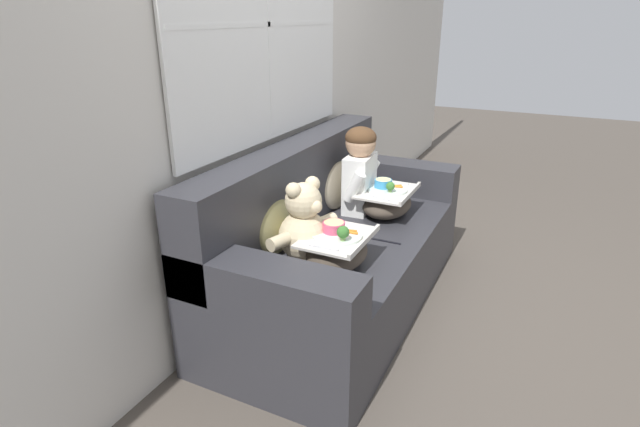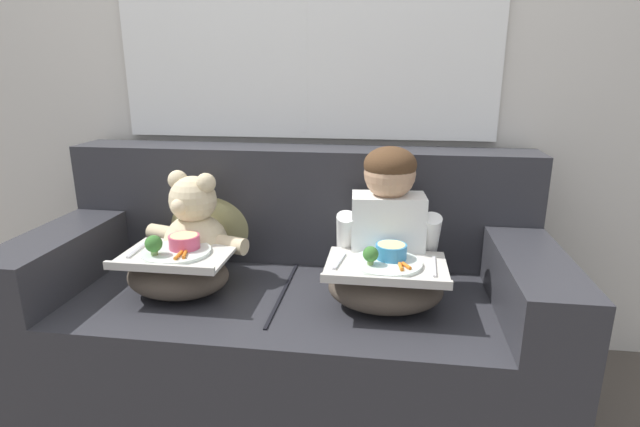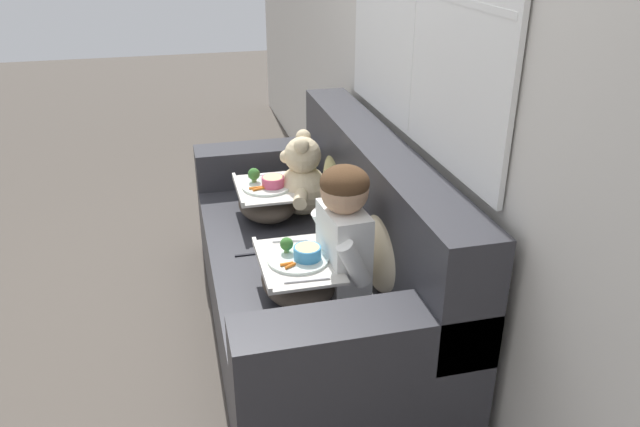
{
  "view_description": "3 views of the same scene",
  "coord_description": "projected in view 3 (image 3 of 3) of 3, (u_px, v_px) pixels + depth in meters",
  "views": [
    {
      "loc": [
        -2.37,
        -1.0,
        1.6
      ],
      "look_at": [
        -0.13,
        0.1,
        0.59
      ],
      "focal_mm": 28.0,
      "sensor_mm": 36.0,
      "label": 1
    },
    {
      "loc": [
        0.37,
        -1.7,
        1.24
      ],
      "look_at": [
        0.12,
        0.06,
        0.72
      ],
      "focal_mm": 28.0,
      "sensor_mm": 36.0,
      "label": 2
    },
    {
      "loc": [
        2.44,
        -0.53,
        1.8
      ],
      "look_at": [
        0.13,
        0.03,
        0.67
      ],
      "focal_mm": 35.0,
      "sensor_mm": 36.0,
      "label": 3
    }
  ],
  "objects": [
    {
      "name": "wall_back_with_window",
      "position": [
        424.0,
        49.0,
        2.57
      ],
      "size": [
        8.0,
        0.08,
        2.6
      ],
      "color": "beige",
      "rests_on": "ground_plane"
    },
    {
      "name": "teddy_bear",
      "position": [
        302.0,
        180.0,
        3.1
      ],
      "size": [
        0.45,
        0.33,
        0.42
      ],
      "color": "beige",
      "rests_on": "couch"
    },
    {
      "name": "child_figure",
      "position": [
        344.0,
        225.0,
        2.4
      ],
      "size": [
        0.38,
        0.19,
        0.53
      ],
      "color": "white",
      "rests_on": "couch"
    },
    {
      "name": "throw_pillow_behind_child",
      "position": [
        387.0,
        242.0,
        2.48
      ],
      "size": [
        0.4,
        0.2,
        0.42
      ],
      "color": "#C1B293",
      "rests_on": "couch"
    },
    {
      "name": "couch",
      "position": [
        320.0,
        266.0,
        2.89
      ],
      "size": [
        1.93,
        0.87,
        0.92
      ],
      "color": "#2D2D33",
      "rests_on": "ground_plane"
    },
    {
      "name": "lap_tray_teddy",
      "position": [
        267.0,
        200.0,
        3.1
      ],
      "size": [
        0.39,
        0.3,
        0.24
      ],
      "color": "#473D33",
      "rests_on": "teddy_bear"
    },
    {
      "name": "ground_plane",
      "position": [
        308.0,
        328.0,
        3.02
      ],
      "size": [
        14.0,
        14.0,
        0.0
      ],
      "primitive_type": "plane",
      "color": "#4C443D"
    },
    {
      "name": "throw_pillow_behind_teddy",
      "position": [
        338.0,
        175.0,
        3.13
      ],
      "size": [
        0.38,
        0.18,
        0.39
      ],
      "color": "#898456",
      "rests_on": "couch"
    },
    {
      "name": "lap_tray_child",
      "position": [
        298.0,
        276.0,
        2.44
      ],
      "size": [
        0.41,
        0.3,
        0.23
      ],
      "color": "#473D33",
      "rests_on": "child_figure"
    }
  ]
}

